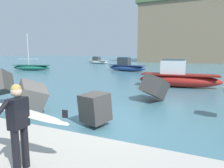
{
  "coord_description": "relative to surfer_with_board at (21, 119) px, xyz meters",
  "views": [
    {
      "loc": [
        3.07,
        -6.49,
        2.59
      ],
      "look_at": [
        -0.06,
        0.5,
        1.4
      ],
      "focal_mm": 31.58,
      "sensor_mm": 36.0,
      "label": 1
    }
  ],
  "objects": [
    {
      "name": "ground_plane",
      "position": [
        0.16,
        3.76,
        -1.28
      ],
      "size": [
        400.0,
        400.0,
        0.0
      ],
      "primitive_type": "plane",
      "color": "#42707F"
    },
    {
      "name": "boat_mid_left",
      "position": [
        1.7,
        13.28,
        -0.58
      ],
      "size": [
        6.22,
        1.91,
        2.17
      ],
      "color": "maroon",
      "rests_on": "ground"
    },
    {
      "name": "station_building_west",
      "position": [
        -1.11,
        77.35,
        19.73
      ],
      "size": [
        4.75,
        5.94,
        5.85
      ],
      "color": "#B2ADA3",
      "rests_on": "headland_bluff"
    },
    {
      "name": "boat_near_centre",
      "position": [
        -20.82,
        20.27,
        -0.8
      ],
      "size": [
        6.19,
        3.18,
        5.66
      ],
      "color": "#1E6656",
      "rests_on": "ground"
    },
    {
      "name": "boat_near_right",
      "position": [
        -6.85,
        24.96,
        -0.62
      ],
      "size": [
        6.55,
        3.05,
        2.07
      ],
      "color": "navy",
      "rests_on": "ground"
    },
    {
      "name": "mooring_buoy_outer",
      "position": [
        -11.7,
        36.52,
        -1.06
      ],
      "size": [
        0.44,
        0.44,
        0.44
      ],
      "color": "silver",
      "rests_on": "ground"
    },
    {
      "name": "surfer_with_board",
      "position": [
        0.0,
        0.0,
        0.0
      ],
      "size": [
        2.12,
        1.24,
        1.78
      ],
      "color": "black",
      "rests_on": "walkway_path"
    },
    {
      "name": "boat_near_left",
      "position": [
        -21.36,
        43.08,
        -0.7
      ],
      "size": [
        6.18,
        3.03,
        1.83
      ],
      "color": "white",
      "rests_on": "ground"
    },
    {
      "name": "breakwater_jetty",
      "position": [
        -4.38,
        4.36,
        -0.39
      ],
      "size": [
        31.55,
        6.86,
        1.93
      ],
      "color": "#3D3A38",
      "rests_on": "ground"
    }
  ]
}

